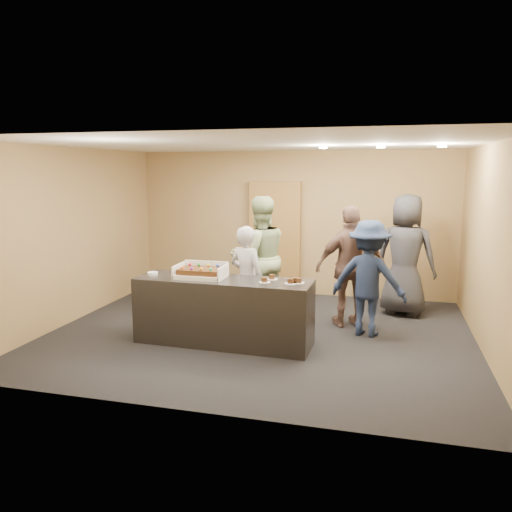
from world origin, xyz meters
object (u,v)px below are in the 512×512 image
(person_sage_man, at_px, (259,258))
(person_brown_extra, at_px, (351,266))
(cake_box, at_px, (201,274))
(person_dark_suit, at_px, (405,255))
(plate_stack, at_px, (153,273))
(storage_cabinet, at_px, (275,238))
(person_server_grey, at_px, (247,280))
(serving_counter, at_px, (224,311))
(person_navy_man, at_px, (369,278))
(sheet_cake, at_px, (201,271))

(person_sage_man, distance_m, person_brown_extra, 1.45)
(cake_box, xyz_separation_m, person_brown_extra, (1.93, 1.21, -0.02))
(cake_box, distance_m, person_dark_suit, 3.43)
(person_dark_suit, bearing_deg, cake_box, 53.79)
(person_dark_suit, bearing_deg, plate_stack, 47.61)
(storage_cabinet, height_order, person_server_grey, storage_cabinet)
(plate_stack, distance_m, person_dark_suit, 4.04)
(storage_cabinet, height_order, person_dark_suit, storage_cabinet)
(plate_stack, distance_m, person_brown_extra, 2.92)
(cake_box, xyz_separation_m, person_sage_man, (0.49, 1.30, 0.03))
(serving_counter, distance_m, person_sage_man, 1.43)
(cake_box, height_order, person_navy_man, person_navy_man)
(cake_box, height_order, person_brown_extra, person_brown_extra)
(serving_counter, height_order, cake_box, cake_box)
(storage_cabinet, xyz_separation_m, person_sage_man, (0.11, -1.62, -0.10))
(storage_cabinet, height_order, person_sage_man, storage_cabinet)
(sheet_cake, xyz_separation_m, plate_stack, (-0.73, 0.02, -0.08))
(person_brown_extra, bearing_deg, plate_stack, 1.17)
(storage_cabinet, bearing_deg, serving_counter, -91.16)
(storage_cabinet, distance_m, person_sage_man, 1.63)
(person_navy_man, bearing_deg, plate_stack, 28.72)
(plate_stack, bearing_deg, person_brown_extra, 24.55)
(person_sage_man, bearing_deg, storage_cabinet, -119.02)
(cake_box, height_order, sheet_cake, cake_box)
(cake_box, distance_m, sheet_cake, 0.06)
(serving_counter, bearing_deg, storage_cabinet, 90.45)
(person_server_grey, height_order, person_brown_extra, person_brown_extra)
(serving_counter, xyz_separation_m, cake_box, (-0.32, 0.02, 0.50))
(serving_counter, height_order, person_brown_extra, person_brown_extra)
(person_server_grey, distance_m, person_dark_suit, 2.73)
(serving_counter, height_order, person_navy_man, person_navy_man)
(cake_box, relative_size, person_dark_suit, 0.33)
(cake_box, bearing_deg, person_sage_man, 69.33)
(sheet_cake, relative_size, person_server_grey, 0.36)
(person_sage_man, xyz_separation_m, person_dark_suit, (2.25, 0.76, 0.02))
(person_server_grey, height_order, person_navy_man, person_navy_man)
(serving_counter, xyz_separation_m, person_navy_man, (1.89, 0.86, 0.38))
(sheet_cake, bearing_deg, person_server_grey, 48.32)
(cake_box, bearing_deg, person_server_grey, 47.06)
(serving_counter, height_order, person_sage_man, person_sage_man)
(person_server_grey, height_order, person_sage_man, person_sage_man)
(storage_cabinet, bearing_deg, person_dark_suit, -19.99)
(storage_cabinet, height_order, cake_box, storage_cabinet)
(storage_cabinet, relative_size, person_brown_extra, 1.16)
(storage_cabinet, relative_size, person_sage_man, 1.10)
(person_dark_suit, bearing_deg, storage_cabinet, -3.13)
(person_sage_man, distance_m, person_dark_suit, 2.38)
(sheet_cake, distance_m, person_server_grey, 0.78)
(sheet_cake, xyz_separation_m, person_dark_suit, (2.74, 2.09, -0.01))
(sheet_cake, bearing_deg, serving_counter, 0.00)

